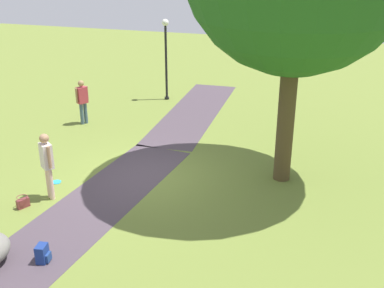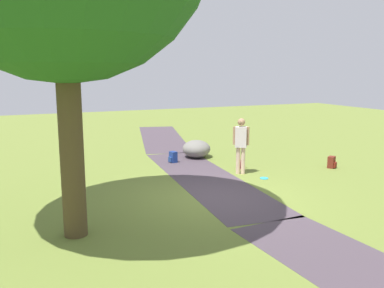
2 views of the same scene
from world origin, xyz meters
The scene contains 9 objects.
ground_plane centered at (0.00, 0.00, 0.00)m, with size 48.00×48.00×0.00m, color olive.
footpath_segment_mid centered at (1.98, -0.75, 0.00)m, with size 8.14×2.66×0.01m.
footpath_segment_far centered at (9.83, -2.13, 0.00)m, with size 8.23×3.92×0.01m.
lawn_boulder centered at (4.89, -1.78, 0.33)m, with size 1.58×1.51×0.66m.
woman_with_handbag centered at (1.97, -2.02, 1.06)m, with size 0.41×0.43×1.81m.
handbag_on_grass centered at (2.63, -2.42, 0.14)m, with size 0.36×0.36×0.31m.
backpack_by_boulder centered at (4.41, -0.63, 0.19)m, with size 0.31×0.30×0.40m.
spare_backpack_on_lawn centered at (1.42, -5.31, 0.19)m, with size 0.35×0.34×0.40m.
frisbee_on_grass centered at (1.16, -2.40, 0.01)m, with size 0.26×0.26×0.02m.
Camera 2 is at (-9.24, 4.64, 3.32)m, focal length 38.51 mm.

